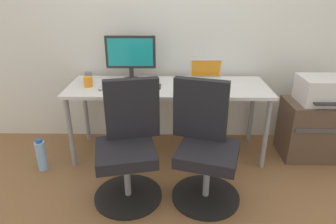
% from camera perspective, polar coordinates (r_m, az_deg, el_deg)
% --- Properties ---
extents(ground_plane, '(5.28, 5.28, 0.00)m').
position_cam_1_polar(ground_plane, '(3.12, 0.01, -7.46)').
color(ground_plane, brown).
extents(back_wall, '(4.40, 0.04, 2.60)m').
position_cam_1_polar(back_wall, '(3.09, 0.12, 17.81)').
color(back_wall, silver).
rests_on(back_wall, ground).
extents(desk, '(1.87, 0.63, 0.71)m').
position_cam_1_polar(desk, '(2.84, 0.01, 3.88)').
color(desk, silver).
rests_on(desk, ground).
extents(office_chair_left, '(0.54, 0.54, 0.94)m').
position_cam_1_polar(office_chair_left, '(2.36, -7.51, -6.72)').
color(office_chair_left, black).
rests_on(office_chair_left, ground).
extents(office_chair_right, '(0.55, 0.55, 0.94)m').
position_cam_1_polar(office_chair_right, '(2.34, 7.01, -6.84)').
color(office_chair_right, black).
rests_on(office_chair_right, ground).
extents(side_cabinet, '(0.57, 0.41, 0.57)m').
position_cam_1_polar(side_cabinet, '(3.25, 25.73, -2.96)').
color(side_cabinet, brown).
rests_on(side_cabinet, ground).
extents(printer, '(0.38, 0.40, 0.24)m').
position_cam_1_polar(printer, '(3.11, 27.01, 3.72)').
color(printer, silver).
rests_on(printer, side_cabinet).
extents(water_bottle_on_floor, '(0.09, 0.09, 0.31)m').
position_cam_1_polar(water_bottle_on_floor, '(3.00, -22.92, -7.55)').
color(water_bottle_on_floor, '#8CBFF2').
rests_on(water_bottle_on_floor, ground).
extents(desktop_monitor, '(0.48, 0.18, 0.43)m').
position_cam_1_polar(desktop_monitor, '(2.95, -7.11, 10.71)').
color(desktop_monitor, '#262626').
rests_on(desktop_monitor, desk).
extents(open_laptop, '(0.31, 0.30, 0.22)m').
position_cam_1_polar(open_laptop, '(2.92, 7.32, 6.55)').
color(open_laptop, silver).
rests_on(open_laptop, desk).
extents(keyboard_by_monitor, '(0.34, 0.12, 0.02)m').
position_cam_1_polar(keyboard_by_monitor, '(2.62, -7.27, 3.64)').
color(keyboard_by_monitor, silver).
rests_on(keyboard_by_monitor, desk).
extents(keyboard_by_laptop, '(0.34, 0.12, 0.02)m').
position_cam_1_polar(keyboard_by_laptop, '(2.78, -4.89, 4.87)').
color(keyboard_by_laptop, '#2D2D2D').
rests_on(keyboard_by_laptop, desk).
extents(mouse_by_monitor, '(0.06, 0.10, 0.03)m').
position_cam_1_polar(mouse_by_monitor, '(2.63, 7.78, 3.78)').
color(mouse_by_monitor, '#B7B7B7').
rests_on(mouse_by_monitor, desk).
extents(mouse_by_laptop, '(0.06, 0.10, 0.03)m').
position_cam_1_polar(mouse_by_laptop, '(2.77, -12.57, 4.50)').
color(mouse_by_laptop, '#B7B7B7').
rests_on(mouse_by_laptop, desk).
extents(coffee_mug, '(0.08, 0.08, 0.09)m').
position_cam_1_polar(coffee_mug, '(2.88, -14.95, 5.58)').
color(coffee_mug, orange).
rests_on(coffee_mug, desk).
extents(pen_cup, '(0.07, 0.07, 0.10)m').
position_cam_1_polar(pen_cup, '(3.01, -14.86, 6.46)').
color(pen_cup, slate).
rests_on(pen_cup, desk).
extents(notebook, '(0.21, 0.15, 0.03)m').
position_cam_1_polar(notebook, '(2.64, 3.40, 3.96)').
color(notebook, green).
rests_on(notebook, desk).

